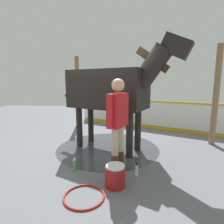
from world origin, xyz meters
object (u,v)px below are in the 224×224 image
bottle_shampoo (137,170)px  hose_coil (84,196)px  handler (118,118)px  bottle_spray (75,165)px  horse (112,89)px  wash_bucket (115,176)px

bottle_shampoo → hose_coil: size_ratio=0.41×
handler → bottle_spray: (0.84, 0.10, -0.93)m
handler → hose_coil: 1.44m
horse → hose_coil: (0.28, 2.03, -1.54)m
bottle_spray → hose_coil: bearing=114.8°
bottle_spray → hose_coil: 0.89m
bottle_spray → hose_coil: (-0.37, 0.80, -0.10)m
horse → wash_bucket: horse is taller
handler → wash_bucket: bearing=111.6°
wash_bucket → bottle_shampoo: (-0.38, -0.36, -0.06)m
handler → wash_bucket: handler is taller
handler → wash_bucket: size_ratio=4.83×
bottle_spray → wash_bucket: bearing=150.5°
bottle_shampoo → bottle_spray: (1.20, -0.11, -0.00)m
wash_bucket → bottle_spray: (0.82, -0.47, -0.07)m
wash_bucket → bottle_shampoo: size_ratio=1.44×
wash_bucket → hose_coil: (0.45, 0.33, -0.16)m
bottle_shampoo → bottle_spray: 1.20m
bottle_spray → hose_coil: size_ratio=0.40×
handler → bottle_shampoo: handler is taller
bottle_shampoo → bottle_spray: same height
horse → bottle_spray: size_ratio=12.13×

